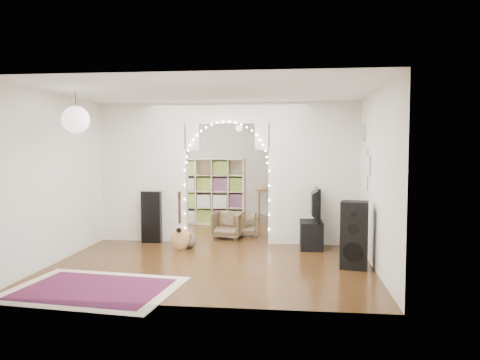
# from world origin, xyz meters

# --- Properties ---
(floor) EXTENTS (7.50, 7.50, 0.00)m
(floor) POSITION_xyz_m (0.00, 0.00, 0.00)
(floor) COLOR black
(floor) RESTS_ON ground
(ceiling) EXTENTS (5.00, 7.50, 0.02)m
(ceiling) POSITION_xyz_m (0.00, 0.00, 2.70)
(ceiling) COLOR white
(ceiling) RESTS_ON wall_back
(wall_back) EXTENTS (5.00, 0.02, 2.70)m
(wall_back) POSITION_xyz_m (0.00, 3.75, 1.35)
(wall_back) COLOR silver
(wall_back) RESTS_ON floor
(wall_front) EXTENTS (5.00, 0.02, 2.70)m
(wall_front) POSITION_xyz_m (0.00, -3.75, 1.35)
(wall_front) COLOR silver
(wall_front) RESTS_ON floor
(wall_left) EXTENTS (0.02, 7.50, 2.70)m
(wall_left) POSITION_xyz_m (-2.50, 0.00, 1.35)
(wall_left) COLOR silver
(wall_left) RESTS_ON floor
(wall_right) EXTENTS (0.02, 7.50, 2.70)m
(wall_right) POSITION_xyz_m (2.50, 0.00, 1.35)
(wall_right) COLOR silver
(wall_right) RESTS_ON floor
(divider_wall) EXTENTS (5.00, 0.20, 2.70)m
(divider_wall) POSITION_xyz_m (0.00, 0.00, 1.42)
(divider_wall) COLOR silver
(divider_wall) RESTS_ON floor
(fairy_lights) EXTENTS (1.64, 0.04, 1.60)m
(fairy_lights) POSITION_xyz_m (0.00, -0.13, 1.55)
(fairy_lights) COLOR #FFEABF
(fairy_lights) RESTS_ON divider_wall
(window) EXTENTS (0.04, 1.20, 1.40)m
(window) POSITION_xyz_m (-2.47, 1.80, 1.50)
(window) COLOR white
(window) RESTS_ON wall_left
(wall_clock) EXTENTS (0.03, 0.31, 0.31)m
(wall_clock) POSITION_xyz_m (2.48, -0.60, 2.10)
(wall_clock) COLOR white
(wall_clock) RESTS_ON wall_right
(picture_frames) EXTENTS (0.02, 0.50, 0.70)m
(picture_frames) POSITION_xyz_m (2.48, -1.00, 1.50)
(picture_frames) COLOR white
(picture_frames) RESTS_ON wall_right
(paper_lantern) EXTENTS (0.40, 0.40, 0.40)m
(paper_lantern) POSITION_xyz_m (-1.90, -2.40, 2.25)
(paper_lantern) COLOR white
(paper_lantern) RESTS_ON ceiling
(ceiling_fan) EXTENTS (1.10, 1.10, 0.30)m
(ceiling_fan) POSITION_xyz_m (0.00, 2.00, 2.40)
(ceiling_fan) COLOR #AB8139
(ceiling_fan) RESTS_ON ceiling
(area_rug) EXTENTS (2.28, 1.82, 0.02)m
(area_rug) POSITION_xyz_m (-1.30, -3.26, 0.01)
(area_rug) COLOR maroon
(area_rug) RESTS_ON floor
(guitar_case) EXTENTS (0.39, 0.14, 1.00)m
(guitar_case) POSITION_xyz_m (-1.45, -0.25, 0.50)
(guitar_case) COLOR black
(guitar_case) RESTS_ON floor
(acoustic_guitar) EXTENTS (0.38, 0.19, 0.90)m
(acoustic_guitar) POSITION_xyz_m (-0.74, -0.87, 0.39)
(acoustic_guitar) COLOR tan
(acoustic_guitar) RESTS_ON floor
(tabby_cat) EXTENTS (0.24, 0.55, 0.37)m
(tabby_cat) POSITION_xyz_m (-0.62, -0.64, 0.15)
(tabby_cat) COLOR brown
(tabby_cat) RESTS_ON floor
(floor_speaker) EXTENTS (0.46, 0.42, 1.03)m
(floor_speaker) POSITION_xyz_m (2.20, -1.77, 0.51)
(floor_speaker) COLOR black
(floor_speaker) RESTS_ON floor
(media_console) EXTENTS (0.42, 1.01, 0.50)m
(media_console) POSITION_xyz_m (1.60, -0.25, 0.25)
(media_console) COLOR black
(media_console) RESTS_ON floor
(tv) EXTENTS (0.16, 1.08, 0.62)m
(tv) POSITION_xyz_m (1.60, -0.25, 0.81)
(tv) COLOR black
(tv) RESTS_ON media_console
(bookcase) EXTENTS (1.58, 0.53, 1.59)m
(bookcase) POSITION_xyz_m (-0.65, 2.08, 0.80)
(bookcase) COLOR beige
(bookcase) RESTS_ON floor
(dining_table) EXTENTS (1.32, 1.00, 0.76)m
(dining_table) POSITION_xyz_m (0.95, 3.50, 0.68)
(dining_table) COLOR brown
(dining_table) RESTS_ON floor
(flower_vase) EXTENTS (0.21, 0.21, 0.19)m
(flower_vase) POSITION_xyz_m (0.95, 3.50, 0.85)
(flower_vase) COLOR silver
(flower_vase) RESTS_ON dining_table
(dining_chair_left) EXTENTS (0.65, 0.67, 0.54)m
(dining_chair_left) POSITION_xyz_m (-0.04, 0.35, 0.27)
(dining_chair_left) COLOR brown
(dining_chair_left) RESTS_ON floor
(dining_chair_right) EXTENTS (0.54, 0.55, 0.47)m
(dining_chair_right) POSITION_xyz_m (0.29, 0.64, 0.23)
(dining_chair_right) COLOR brown
(dining_chair_right) RESTS_ON floor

